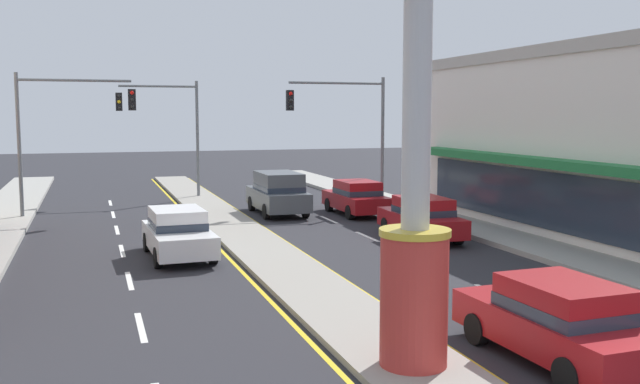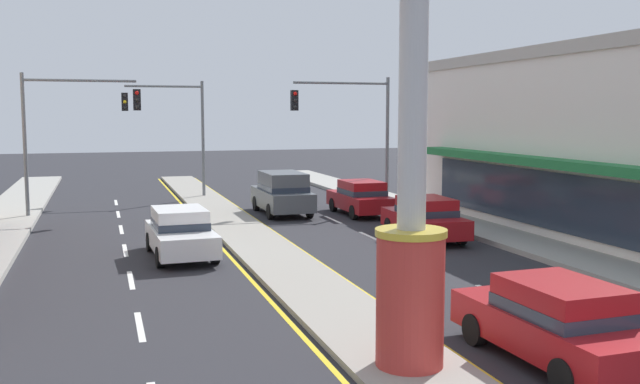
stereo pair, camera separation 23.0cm
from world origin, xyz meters
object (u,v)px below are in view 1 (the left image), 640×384
sedan_near_right_lane (559,320)px  traffic_light_left_side (63,119)px  traffic_light_median_far (168,119)px  sedan_mid_left_lane (422,218)px  district_sign (417,116)px  sedan_far_right_lane (178,232)px  traffic_light_right_side (348,119)px  suv_far_left_oncoming (278,193)px  sedan_near_left_lane (356,197)px

sedan_near_right_lane → traffic_light_left_side: bearing=112.6°
traffic_light_median_far → sedan_mid_left_lane: 16.93m
district_sign → traffic_light_left_side: bearing=106.5°
district_sign → sedan_far_right_lane: size_ratio=1.94×
traffic_light_left_side → sedan_near_right_lane: traffic_light_left_side is taller
traffic_light_right_side → sedan_mid_left_lane: traffic_light_right_side is taller
suv_far_left_oncoming → traffic_light_right_side: bearing=10.5°
traffic_light_left_side → sedan_mid_left_lane: size_ratio=1.42×
sedan_mid_left_lane → suv_far_left_oncoming: (-3.30, 7.72, 0.20)m
district_sign → sedan_far_right_lane: 12.23m
traffic_light_median_far → sedan_far_right_lane: bearing=-95.2°
traffic_light_median_far → sedan_far_right_lane: 15.86m
sedan_near_right_lane → suv_far_left_oncoming: suv_far_left_oncoming is taller
district_sign → sedan_far_right_lane: district_sign is taller
traffic_light_median_far → sedan_far_right_lane: (-1.41, -15.42, -3.41)m
district_sign → traffic_light_left_side: (-6.28, 21.17, -0.21)m
district_sign → traffic_light_right_side: size_ratio=1.37×
sedan_near_right_lane → sedan_near_left_lane: size_ratio=1.01×
traffic_light_left_side → traffic_light_median_far: 7.51m
sedan_near_right_lane → sedan_mid_left_lane: bearing=74.9°
traffic_light_right_side → sedan_near_left_lane: size_ratio=1.44×
sedan_mid_left_lane → traffic_light_right_side: bearing=88.0°
traffic_light_right_side → sedan_mid_left_lane: bearing=-92.0°
sedan_near_right_lane → traffic_light_right_side: bearing=80.2°
traffic_light_right_side → sedan_far_right_lane: size_ratio=1.42×
sedan_near_left_lane → sedan_mid_left_lane: size_ratio=0.99×
sedan_far_right_lane → suv_far_left_oncoming: (5.40, 8.24, 0.20)m
district_sign → traffic_light_right_side: district_sign is taller
traffic_light_right_side → sedan_near_left_lane: traffic_light_right_side is taller
traffic_light_median_far → sedan_mid_left_lane: traffic_light_median_far is taller
sedan_near_left_lane → sedan_mid_left_lane: same height
sedan_far_right_lane → sedan_near_left_lane: size_ratio=1.01×
sedan_near_left_lane → sedan_mid_left_lane: bearing=-90.0°
sedan_near_right_lane → sedan_mid_left_lane: same height
sedan_mid_left_lane → suv_far_left_oncoming: size_ratio=0.95×
district_sign → sedan_far_right_lane: (-2.70, 11.35, -3.67)m
suv_far_left_oncoming → sedan_far_right_lane: bearing=-123.2°
traffic_light_median_far → suv_far_left_oncoming: 8.82m
traffic_light_right_side → sedan_near_right_lane: traffic_light_right_side is taller
sedan_near_right_lane → sedan_far_right_lane: bearing=114.7°
sedan_near_left_lane → district_sign: bearing=-108.1°
traffic_light_left_side → sedan_near_left_lane: size_ratio=1.44×
district_sign → sedan_mid_left_lane: 13.80m
sedan_far_right_lane → sedan_near_left_lane: 11.20m
sedan_near_right_lane → sedan_near_left_lane: same height
district_sign → sedan_mid_left_lane: bearing=63.2°
traffic_light_median_far → sedan_near_left_lane: traffic_light_median_far is taller
traffic_light_median_far → district_sign: bearing=-87.2°
traffic_light_right_side → sedan_mid_left_lane: size_ratio=1.42×
sedan_far_right_lane → sedan_near_left_lane: same height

